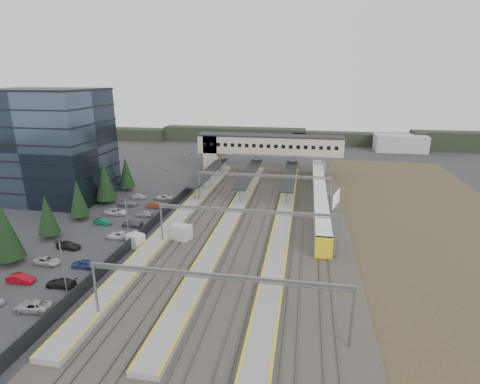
% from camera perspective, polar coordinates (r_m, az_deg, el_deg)
% --- Properties ---
extents(ground, '(220.00, 220.00, 0.00)m').
position_cam_1_polar(ground, '(70.20, -7.75, -5.35)').
color(ground, '#2B2B2D').
rests_on(ground, ground).
extents(office_building, '(24.30, 18.30, 24.30)m').
position_cam_1_polar(office_building, '(93.92, -27.26, 6.39)').
color(office_building, '#344053').
rests_on(office_building, ground).
extents(conifer_row, '(4.42, 49.82, 9.50)m').
position_cam_1_polar(conifer_row, '(74.97, -25.08, -1.46)').
color(conifer_row, black).
rests_on(conifer_row, ground).
extents(car_park, '(10.72, 44.69, 1.29)m').
position_cam_1_polar(car_park, '(69.74, -20.00, -5.91)').
color(car_park, silver).
rests_on(car_park, ground).
extents(lampposts, '(0.50, 53.25, 8.07)m').
position_cam_1_polar(lampposts, '(72.55, -13.62, -1.29)').
color(lampposts, gray).
rests_on(lampposts, ground).
extents(fence, '(0.08, 90.00, 2.00)m').
position_cam_1_polar(fence, '(76.32, -11.31, -2.86)').
color(fence, '#26282B').
rests_on(fence, ground).
extents(relay_cabin_near, '(3.76, 3.23, 2.65)m').
position_cam_1_polar(relay_cabin_near, '(64.79, -8.95, -6.12)').
color(relay_cabin_near, '#A7AAAD').
rests_on(relay_cabin_near, ground).
extents(relay_cabin_far, '(3.00, 2.79, 2.21)m').
position_cam_1_polar(relay_cabin_far, '(63.95, -15.60, -7.11)').
color(relay_cabin_far, '#A7AAAD').
rests_on(relay_cabin_far, ground).
extents(rail_corridor, '(34.00, 90.00, 0.92)m').
position_cam_1_polar(rail_corridor, '(72.50, 0.51, -4.20)').
color(rail_corridor, '#362F29').
rests_on(rail_corridor, ground).
extents(canopies, '(23.10, 30.00, 3.28)m').
position_cam_1_polar(canopies, '(92.45, 1.37, 2.91)').
color(canopies, black).
rests_on(canopies, ground).
extents(footbridge, '(40.40, 6.40, 11.20)m').
position_cam_1_polar(footbridge, '(106.04, 3.01, 6.96)').
color(footbridge, '#BBA790').
rests_on(footbridge, ground).
extents(gantries, '(28.40, 62.28, 7.17)m').
position_cam_1_polar(gantries, '(68.35, 2.44, -0.48)').
color(gantries, gray).
rests_on(gantries, ground).
extents(train, '(2.66, 55.58, 3.35)m').
position_cam_1_polar(train, '(84.00, 12.00, -0.38)').
color(train, white).
rests_on(train, ground).
extents(billboard, '(1.68, 5.47, 4.74)m').
position_cam_1_polar(billboard, '(77.42, 14.45, -1.10)').
color(billboard, gray).
rests_on(billboard, ground).
extents(scrub_east, '(34.00, 120.00, 0.06)m').
position_cam_1_polar(scrub_east, '(75.77, 28.30, -5.61)').
color(scrub_east, '#403922').
rests_on(scrub_east, ground).
extents(treeline_far, '(170.00, 19.00, 7.00)m').
position_cam_1_polar(treeline_far, '(155.70, 11.31, 8.09)').
color(treeline_far, black).
rests_on(treeline_far, ground).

